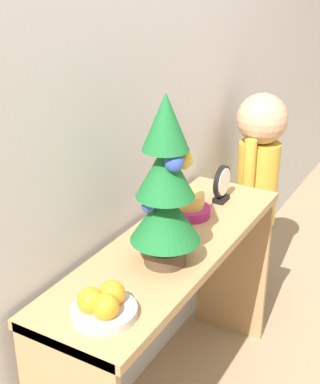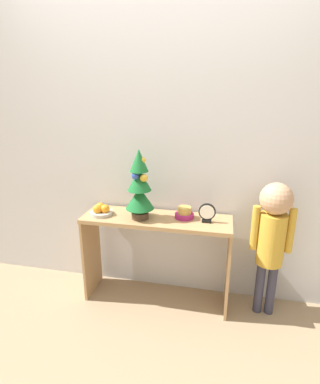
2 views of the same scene
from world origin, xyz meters
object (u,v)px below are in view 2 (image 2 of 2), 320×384
at_px(mini_tree, 140,186).
at_px(singing_bowl, 184,213).
at_px(desk_clock, 207,213).
at_px(child_figure, 272,231).
at_px(fruit_bowl, 101,210).

bearing_deg(mini_tree, singing_bowl, 13.53).
height_order(desk_clock, child_figure, child_figure).
bearing_deg(mini_tree, fruit_bowl, 178.75).
height_order(mini_tree, singing_bowl, mini_tree).
bearing_deg(desk_clock, child_figure, 2.37).
distance_m(mini_tree, desk_clock, 0.52).
bearing_deg(singing_bowl, fruit_bowl, -173.65).
xyz_separation_m(fruit_bowl, child_figure, (1.26, 0.04, -0.06)).
distance_m(fruit_bowl, desk_clock, 0.80).
relative_size(fruit_bowl, singing_bowl, 1.21).
height_order(fruit_bowl, child_figure, child_figure).
height_order(mini_tree, child_figure, mini_tree).
bearing_deg(singing_bowl, desk_clock, -15.36).
bearing_deg(fruit_bowl, mini_tree, -1.25).
bearing_deg(child_figure, mini_tree, -176.99).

